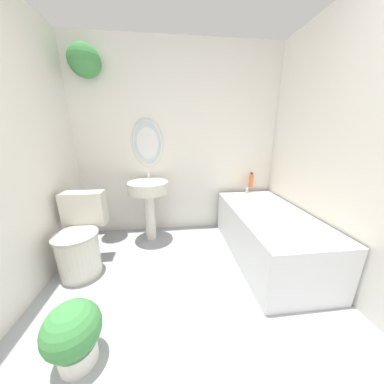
{
  "coord_description": "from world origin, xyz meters",
  "views": [
    {
      "loc": [
        -0.13,
        -0.17,
        1.33
      ],
      "look_at": [
        0.06,
        1.5,
        0.82
      ],
      "focal_mm": 18.0,
      "sensor_mm": 36.0,
      "label": 1
    }
  ],
  "objects_px": {
    "potted_plant": "(73,333)",
    "bathtub": "(267,233)",
    "pedestal_sink": "(149,195)",
    "toilet": "(81,240)",
    "shampoo_bottle": "(251,181)"
  },
  "relations": [
    {
      "from": "pedestal_sink",
      "to": "bathtub",
      "type": "height_order",
      "value": "pedestal_sink"
    },
    {
      "from": "pedestal_sink",
      "to": "potted_plant",
      "type": "height_order",
      "value": "pedestal_sink"
    },
    {
      "from": "potted_plant",
      "to": "pedestal_sink",
      "type": "bearing_deg",
      "value": 77.47
    },
    {
      "from": "potted_plant",
      "to": "bathtub",
      "type": "bearing_deg",
      "value": 28.89
    },
    {
      "from": "toilet",
      "to": "potted_plant",
      "type": "distance_m",
      "value": 0.95
    },
    {
      "from": "bathtub",
      "to": "toilet",
      "type": "bearing_deg",
      "value": -179.74
    },
    {
      "from": "toilet",
      "to": "bathtub",
      "type": "relative_size",
      "value": 0.51
    },
    {
      "from": "shampoo_bottle",
      "to": "potted_plant",
      "type": "relative_size",
      "value": 0.5
    },
    {
      "from": "bathtub",
      "to": "potted_plant",
      "type": "relative_size",
      "value": 3.57
    },
    {
      "from": "bathtub",
      "to": "potted_plant",
      "type": "distance_m",
      "value": 1.86
    },
    {
      "from": "toilet",
      "to": "potted_plant",
      "type": "xyz_separation_m",
      "value": [
        0.31,
        -0.89,
        -0.1
      ]
    },
    {
      "from": "shampoo_bottle",
      "to": "potted_plant",
      "type": "xyz_separation_m",
      "value": [
        -1.69,
        -1.58,
        -0.48
      ]
    },
    {
      "from": "pedestal_sink",
      "to": "shampoo_bottle",
      "type": "height_order",
      "value": "pedestal_sink"
    },
    {
      "from": "toilet",
      "to": "bathtub",
      "type": "distance_m",
      "value": 1.94
    },
    {
      "from": "toilet",
      "to": "bathtub",
      "type": "height_order",
      "value": "toilet"
    }
  ]
}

